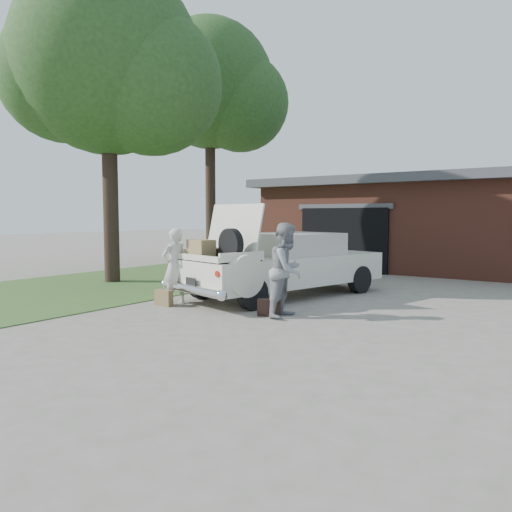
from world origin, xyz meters
The scene contains 10 objects.
ground centered at (0.00, 0.00, 0.00)m, with size 90.00×90.00×0.00m, color gray.
grass_strip centered at (-5.50, 3.00, 0.01)m, with size 6.00×16.00×0.02m, color #2D4C1E.
house centered at (0.98, 11.47, 1.67)m, with size 12.80×7.80×3.30m.
tree_left centered at (-5.77, 1.60, 6.05)m, with size 6.09×5.30×8.97m.
tree_back centered at (-8.21, 8.92, 7.23)m, with size 6.29×5.47×10.29m.
sedan centered at (-0.42, 2.29, 0.78)m, with size 3.29×5.65×2.19m.
woman_left centered at (-1.74, 0.00, 0.83)m, with size 0.61×0.40×1.66m, color beige.
woman_right centered at (0.97, 0.25, 0.90)m, with size 0.87×0.68×1.80m, color gray.
suitcase_left centered at (-1.81, -0.28, 0.17)m, with size 0.44×0.14×0.34m, color olive.
suitcase_right centered at (0.66, 0.09, 0.17)m, with size 0.43×0.14×0.33m, color black.
Camera 1 is at (5.93, -7.81, 1.93)m, focal length 35.00 mm.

